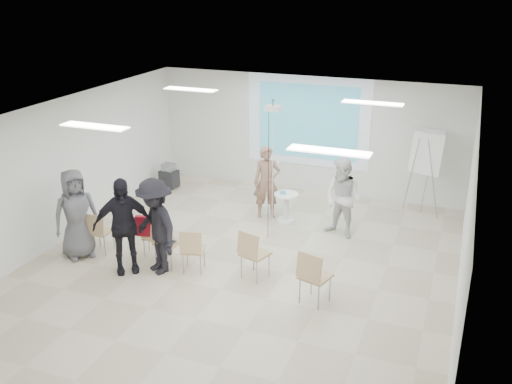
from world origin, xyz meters
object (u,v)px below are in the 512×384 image
(chair_left_inner, at_px, (166,240))
(chair_center, at_px, (192,248))
(player_left, at_px, (267,178))
(av_cart, at_px, (169,177))
(player_right, at_px, (343,194))
(chair_far_left, at_px, (99,230))
(pedestal_table, at_px, (286,206))
(audience_outer, at_px, (75,209))
(laptop, at_px, (169,240))
(audience_mid, at_px, (155,220))
(chair_right_inner, at_px, (252,251))
(chair_left_mid, at_px, (152,234))
(chair_right_far, at_px, (313,274))
(flipchart_easel, at_px, (427,153))
(audience_left, at_px, (122,219))

(chair_left_inner, height_order, chair_center, chair_left_inner)
(player_left, bearing_deg, av_cart, 139.02)
(player_right, relative_size, chair_far_left, 2.21)
(pedestal_table, xyz_separation_m, chair_far_left, (-3.05, -2.88, 0.13))
(player_right, xyz_separation_m, audience_outer, (-4.71, -2.82, 0.06))
(player_right, height_order, laptop, player_right)
(audience_mid, bearing_deg, av_cart, 148.23)
(chair_far_left, xyz_separation_m, chair_center, (2.15, -0.08, 0.01))
(chair_right_inner, height_order, laptop, chair_right_inner)
(chair_left_mid, distance_m, chair_right_far, 3.55)
(chair_center, height_order, laptop, chair_center)
(chair_far_left, height_order, av_cart, chair_far_left)
(chair_right_inner, bearing_deg, flipchart_easel, 76.61)
(player_left, xyz_separation_m, chair_center, (-0.39, -3.06, -0.44))
(flipchart_easel, bearing_deg, chair_center, -111.24)
(chair_center, height_order, audience_left, audience_left)
(player_left, height_order, audience_mid, audience_mid)
(chair_left_mid, distance_m, av_cart, 3.99)
(player_left, distance_m, chair_far_left, 3.94)
(flipchart_easel, bearing_deg, chair_right_far, -87.02)
(laptop, bearing_deg, audience_left, 45.18)
(chair_right_far, xyz_separation_m, flipchart_easel, (1.33, 4.78, 0.92))
(chair_left_mid, bearing_deg, chair_center, -31.41)
(player_right, distance_m, flipchart_easel, 2.46)
(audience_mid, bearing_deg, laptop, 107.81)
(player_right, height_order, audience_outer, audience_outer)
(chair_left_mid, xyz_separation_m, chair_center, (1.07, -0.34, 0.05))
(player_left, xyz_separation_m, audience_left, (-1.63, -3.43, 0.11))
(player_right, bearing_deg, audience_outer, -128.40)
(chair_left_inner, xyz_separation_m, chair_right_inner, (1.73, 0.14, -0.01))
(chair_left_mid, distance_m, chair_center, 1.12)
(pedestal_table, bearing_deg, player_right, -13.41)
(chair_center, xyz_separation_m, audience_left, (-1.24, -0.38, 0.55))
(chair_far_left, bearing_deg, pedestal_table, 40.73)
(pedestal_table, relative_size, chair_far_left, 0.85)
(chair_right_inner, relative_size, flipchart_easel, 0.47)
(laptop, bearing_deg, pedestal_table, -110.12)
(player_right, xyz_separation_m, chair_far_left, (-4.41, -2.55, -0.45))
(chair_right_inner, bearing_deg, laptop, -161.06)
(chair_left_inner, distance_m, laptop, 0.12)
(pedestal_table, distance_m, audience_outer, 4.63)
(chair_right_inner, distance_m, audience_mid, 1.90)
(audience_left, bearing_deg, chair_far_left, 115.86)
(chair_far_left, bearing_deg, chair_right_far, -7.02)
(player_right, bearing_deg, player_left, -172.08)
(chair_left_mid, relative_size, chair_center, 0.91)
(audience_mid, bearing_deg, chair_right_inner, 43.10)
(chair_left_mid, xyz_separation_m, flipchart_easel, (4.82, 4.17, 1.03))
(chair_far_left, relative_size, audience_outer, 0.43)
(chair_center, xyz_separation_m, flipchart_easel, (3.75, 4.51, 0.99))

